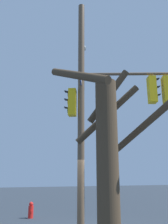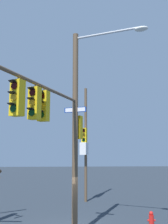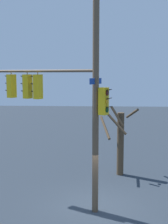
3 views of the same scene
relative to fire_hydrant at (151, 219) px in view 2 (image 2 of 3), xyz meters
name	(u,v)px [view 2 (image 2 of 3)]	position (x,y,z in m)	size (l,w,h in m)	color
main_signal_pole_assembly	(67,115)	(4.09, 2.15, 4.83)	(5.51, 5.65, 9.31)	brown
secondary_pole_assembly	(85,144)	(2.95, -5.64, 3.76)	(0.66, 0.83, 8.30)	brown
fire_hydrant	(151,219)	(0.00, 0.00, 0.00)	(0.38, 0.24, 0.73)	red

